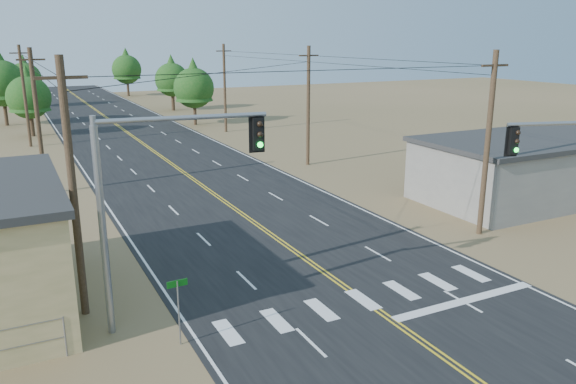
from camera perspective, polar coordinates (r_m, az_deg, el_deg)
road at (r=42.89m, az=-9.08°, el=0.91°), size 15.00×200.00×0.02m
building_right at (r=41.46m, az=23.47°, el=2.15°), size 15.00×8.00×4.00m
utility_pole_left_near at (r=22.43m, az=-21.02°, el=0.30°), size 1.80×0.30×10.00m
utility_pole_left_mid at (r=42.08m, az=-24.06°, el=6.59°), size 1.80×0.30×10.00m
utility_pole_left_far at (r=61.95m, az=-25.18°, el=8.86°), size 1.80×0.30×10.00m
utility_pole_right_near at (r=32.01m, az=19.61°, el=4.68°), size 1.80×0.30×10.00m
utility_pole_right_mid at (r=47.88m, az=2.07°, el=8.80°), size 1.80×0.30×10.00m
utility_pole_right_far at (r=66.03m, az=-6.45°, el=10.50°), size 1.80×0.30×10.00m
signal_mast_left at (r=20.59m, az=-13.76°, el=0.46°), size 6.18×1.13×8.06m
street_sign at (r=20.31m, az=-11.09°, el=-10.89°), size 0.74×0.06×2.48m
tree_left_near at (r=68.77m, az=-24.89°, el=9.11°), size 4.69×4.69×7.82m
tree_left_mid at (r=78.83m, az=-27.13°, el=10.23°), size 5.71×5.71×9.51m
tree_left_far at (r=99.13m, az=-25.19°, el=10.70°), size 4.93×4.93×8.22m
tree_right_near at (r=72.14m, az=-9.56°, el=10.78°), size 5.01×5.01×8.35m
tree_right_mid at (r=87.66m, az=-11.73°, el=11.44°), size 5.01×5.01×8.35m
tree_right_far at (r=112.39m, az=-16.10°, el=12.16°), size 5.40×5.40×9.01m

